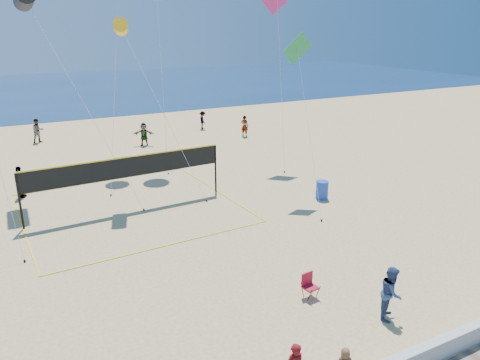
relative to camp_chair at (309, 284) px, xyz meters
name	(u,v)px	position (x,y,z in m)	size (l,w,h in m)	color
ground	(283,331)	(-1.79, -1.22, -0.49)	(120.00, 120.00, 0.00)	#D8BA7A
ocean	(46,90)	(-1.79, 60.78, -0.47)	(140.00, 50.00, 0.03)	#102D4E
bystander_a	(391,293)	(1.59, -2.14, 0.39)	(0.85, 0.66, 1.75)	navy
far_person_0	(20,182)	(-7.97, 15.07, 0.38)	(1.01, 0.42, 1.73)	gray
far_person_1	(144,134)	(1.21, 23.14, 0.38)	(1.61, 0.51, 1.73)	gray
far_person_2	(245,126)	(9.46, 22.22, 0.38)	(0.64, 0.42, 1.74)	gray
far_person_3	(38,131)	(-5.87, 27.83, 0.45)	(0.91, 0.71, 1.88)	gray
far_person_4	(203,120)	(7.56, 26.53, 0.29)	(1.01, 0.58, 1.56)	gray
camp_chair	(309,284)	(0.00, 0.00, 0.00)	(0.52, 0.63, 0.97)	#A51225
trash_barrel	(322,190)	(6.20, 7.45, 0.00)	(0.65, 0.65, 0.97)	#1B45B4
volleyball_net	(127,173)	(-3.26, 10.86, 1.38)	(10.56, 10.41, 2.70)	black
kite_2	(121,27)	(-2.46, 12.98, 8.21)	(3.63, 4.06, 9.18)	yellow
kite_4	(298,56)	(5.56, 9.19, 6.79)	(2.19, 4.62, 8.50)	#26904A
kite_5	(278,5)	(8.13, 15.42, 9.52)	(2.30, 3.61, 11.43)	#CB2978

